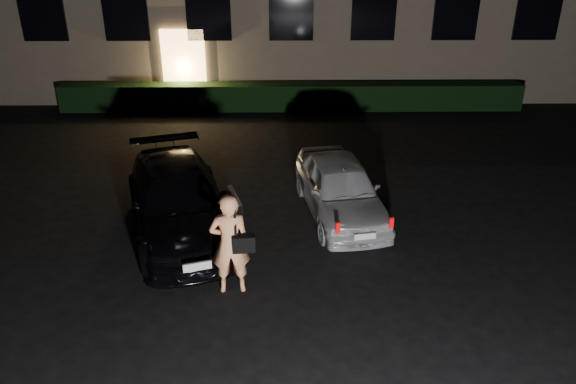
{
  "coord_description": "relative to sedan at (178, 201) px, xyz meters",
  "views": [
    {
      "loc": [
        -0.32,
        -7.34,
        5.75
      ],
      "look_at": [
        -0.21,
        2.0,
        1.14
      ],
      "focal_mm": 35.0,
      "sensor_mm": 36.0,
      "label": 1
    }
  ],
  "objects": [
    {
      "name": "sedan",
      "position": [
        0.0,
        0.0,
        0.0
      ],
      "size": [
        3.03,
        4.81,
        1.3
      ],
      "rotation": [
        0.0,
        0.0,
        0.29
      ],
      "color": "black",
      "rests_on": "ground"
    },
    {
      "name": "hatch",
      "position": [
        3.29,
        0.62,
        -0.04
      ],
      "size": [
        2.02,
        3.78,
        1.22
      ],
      "rotation": [
        0.0,
        0.0,
        0.17
      ],
      "color": "silver",
      "rests_on": "ground"
    },
    {
      "name": "hedge",
      "position": [
        2.39,
        7.87,
        -0.23
      ],
      "size": [
        15.0,
        0.7,
        0.85
      ],
      "primitive_type": "cube",
      "color": "black",
      "rests_on": "ground"
    },
    {
      "name": "ground",
      "position": [
        2.39,
        -2.63,
        -0.65
      ],
      "size": [
        80.0,
        80.0,
        0.0
      ],
      "primitive_type": "plane",
      "color": "black",
      "rests_on": "ground"
    },
    {
      "name": "man",
      "position": [
        1.21,
        -2.08,
        0.26
      ],
      "size": [
        0.78,
        0.5,
        1.82
      ],
      "rotation": [
        0.0,
        0.0,
        3.24
      ],
      "color": "#FFA26E",
      "rests_on": "ground"
    }
  ]
}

